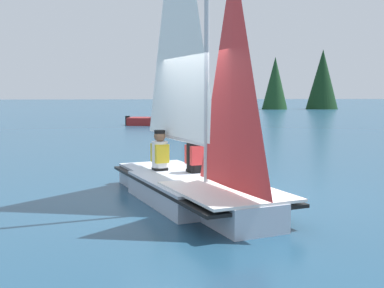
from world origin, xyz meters
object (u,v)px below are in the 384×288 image
sailboat_main (191,154)px  sailor_crew (160,158)px  motorboat_distant (165,118)px  sailor_helm (195,161)px

sailboat_main → sailor_crew: sailboat_main is taller
sailor_crew → motorboat_distant: 18.82m
sailboat_main → sailor_helm: size_ratio=5.05×
sailor_helm → sailor_crew: sailor_crew is taller
sailor_helm → sailboat_main: bearing=-29.8°
sailor_helm → motorboat_distant: size_ratio=0.27×
sailor_crew → motorboat_distant: size_ratio=0.27×
sailor_crew → motorboat_distant: bearing=158.9°
sailboat_main → sailor_crew: size_ratio=5.04×
sailor_helm → sailor_crew: (-0.63, 0.33, 0.01)m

